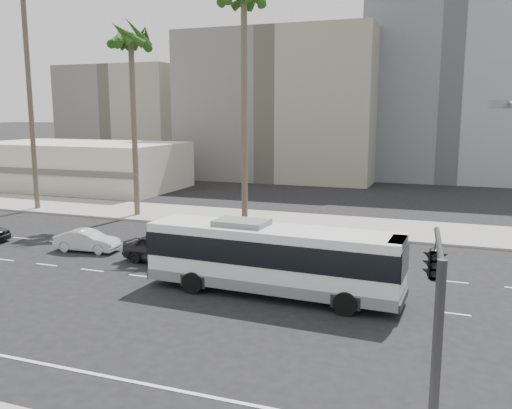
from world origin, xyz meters
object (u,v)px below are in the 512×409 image
at_px(palm_mid, 131,43).
at_px(city_bus, 272,257).
at_px(traffic_signal, 435,269).
at_px(palm_near, 244,1).
at_px(car_a, 162,249).
at_px(car_b, 87,241).

bearing_deg(palm_mid, city_bus, -41.17).
bearing_deg(traffic_signal, palm_near, 117.11).
height_order(car_a, palm_near, palm_near).
distance_m(city_bus, palm_near, 20.23).
bearing_deg(palm_near, city_bus, -63.77).
bearing_deg(city_bus, car_a, 161.05).
bearing_deg(city_bus, traffic_signal, -51.86).
bearing_deg(car_a, car_b, 89.03).
distance_m(car_a, palm_mid, 19.09).
bearing_deg(traffic_signal, car_b, 142.48).
bearing_deg(palm_mid, traffic_signal, -46.00).
bearing_deg(palm_mid, car_b, -72.90).
relative_size(city_bus, car_b, 3.03).
bearing_deg(palm_near, palm_mid, 174.12).
bearing_deg(city_bus, palm_near, 118.75).
height_order(city_bus, car_a, city_bus).
bearing_deg(palm_near, car_b, -123.87).
distance_m(car_a, traffic_signal, 19.98).
xyz_separation_m(car_a, palm_mid, (-8.76, 11.23, 12.71)).
bearing_deg(car_a, city_bus, -105.87).
bearing_deg(car_a, palm_mid, 43.56).
xyz_separation_m(car_b, palm_near, (6.44, 9.59, 15.08)).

